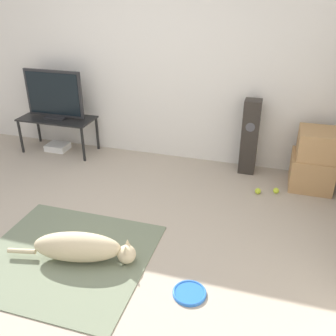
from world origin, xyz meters
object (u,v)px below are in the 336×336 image
(dog, at_px, (81,248))
(tennis_ball_by_boxes, at_px, (258,191))
(cardboard_box_lower, at_px, (311,171))
(tv, at_px, (54,95))
(game_console, at_px, (58,147))
(tv_stand, at_px, (58,122))
(cardboard_box_upper, at_px, (318,144))
(floor_speaker, at_px, (250,137))
(tennis_ball_near_speaker, at_px, (276,191))
(frisbee, at_px, (189,293))

(dog, bearing_deg, tennis_ball_by_boxes, 49.59)
(cardboard_box_lower, xyz_separation_m, tv, (-3.32, 0.06, 0.61))
(dog, relative_size, cardboard_box_lower, 2.25)
(game_console, bearing_deg, dog, -53.76)
(game_console, bearing_deg, tv, -3.67)
(dog, relative_size, game_console, 3.72)
(tv_stand, distance_m, tennis_ball_by_boxes, 2.82)
(dog, bearing_deg, tv_stand, 125.19)
(cardboard_box_upper, height_order, tennis_ball_by_boxes, cardboard_box_upper)
(cardboard_box_upper, height_order, tv, tv)
(floor_speaker, height_order, tennis_ball_near_speaker, floor_speaker)
(tennis_ball_by_boxes, bearing_deg, tennis_ball_near_speaker, 19.10)
(cardboard_box_lower, distance_m, tennis_ball_by_boxes, 0.68)
(cardboard_box_upper, bearing_deg, cardboard_box_lower, 145.96)
(tv_stand, relative_size, tennis_ball_near_speaker, 15.31)
(floor_speaker, bearing_deg, tv_stand, -177.51)
(frisbee, xyz_separation_m, tv, (-2.38, 2.11, 0.79))
(dog, height_order, game_console, dog)
(tv_stand, relative_size, tennis_ball_by_boxes, 15.31)
(frisbee, distance_m, game_console, 3.23)
(frisbee, relative_size, tennis_ball_near_speaker, 3.97)
(cardboard_box_upper, height_order, tv_stand, cardboard_box_upper)
(floor_speaker, relative_size, tennis_ball_by_boxes, 13.95)
(cardboard_box_lower, distance_m, game_console, 3.38)
(tv, height_order, tennis_ball_near_speaker, tv)
(cardboard_box_lower, distance_m, floor_speaker, 0.81)
(cardboard_box_upper, relative_size, floor_speaker, 0.48)
(tv_stand, bearing_deg, floor_speaker, 2.49)
(floor_speaker, bearing_deg, frisbee, -94.94)
(dog, height_order, frisbee, dog)
(frisbee, relative_size, tv, 0.32)
(frisbee, height_order, cardboard_box_upper, cardboard_box_upper)
(dog, xyz_separation_m, cardboard_box_lower, (1.91, 1.94, 0.05))
(tennis_ball_by_boxes, bearing_deg, dog, -130.41)
(tv, relative_size, tennis_ball_by_boxes, 12.34)
(tv_stand, height_order, tennis_ball_by_boxes, tv_stand)
(floor_speaker, relative_size, tennis_ball_near_speaker, 13.95)
(dog, bearing_deg, game_console, 126.24)
(cardboard_box_upper, height_order, game_console, cardboard_box_upper)
(tv_stand, xyz_separation_m, tennis_ball_by_boxes, (2.76, -0.41, -0.39))
(tv, xyz_separation_m, tennis_ball_near_speaker, (2.95, -0.35, -0.77))
(dog, bearing_deg, frisbee, -6.34)
(cardboard_box_upper, bearing_deg, tennis_ball_by_boxes, -148.59)
(floor_speaker, height_order, tennis_ball_by_boxes, floor_speaker)
(frisbee, relative_size, tennis_ball_by_boxes, 3.97)
(tennis_ball_near_speaker, height_order, game_console, game_console)
(tv, distance_m, tennis_ball_near_speaker, 3.07)
(cardboard_box_lower, relative_size, tv, 0.60)
(tennis_ball_near_speaker, bearing_deg, cardboard_box_lower, 38.61)
(cardboard_box_lower, relative_size, game_console, 1.66)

